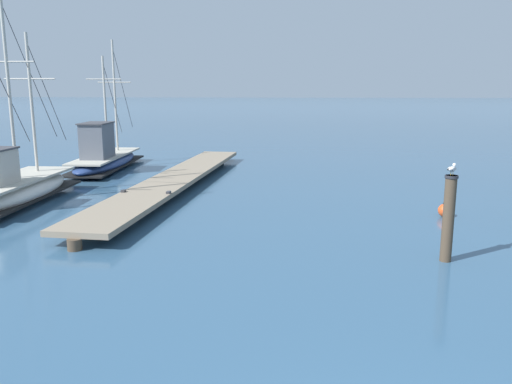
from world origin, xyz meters
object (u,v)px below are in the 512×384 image
(mooring_piling, at_px, (448,217))
(mooring_buoy, at_px, (445,210))
(fishing_boat_0, at_px, (12,188))
(fishing_boat_1, at_px, (104,157))
(perched_seagull, at_px, (452,169))

(mooring_piling, bearing_deg, mooring_buoy, 75.82)
(fishing_boat_0, xyz_separation_m, fishing_boat_1, (0.26, 7.65, 0.05))
(fishing_boat_0, distance_m, mooring_piling, 14.03)
(fishing_boat_1, relative_size, mooring_piling, 4.23)
(fishing_boat_0, relative_size, fishing_boat_1, 0.90)
(fishing_boat_0, bearing_deg, mooring_piling, -19.27)
(fishing_boat_0, height_order, fishing_boat_1, fishing_boat_0)
(fishing_boat_1, distance_m, mooring_buoy, 16.18)
(fishing_boat_1, bearing_deg, fishing_boat_0, -91.93)
(fishing_boat_1, height_order, perched_seagull, fishing_boat_1)
(perched_seagull, distance_m, mooring_buoy, 4.84)
(fishing_boat_0, relative_size, mooring_piling, 3.79)
(fishing_boat_0, distance_m, mooring_buoy, 14.33)
(mooring_buoy, bearing_deg, perched_seagull, -104.21)
(mooring_piling, xyz_separation_m, mooring_buoy, (1.08, 4.29, -0.84))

